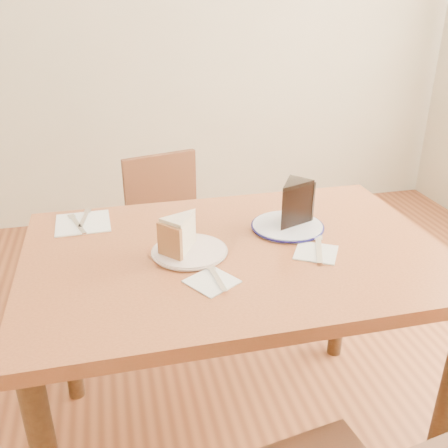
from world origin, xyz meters
TOP-DOWN VIEW (x-y plane):
  - ground at (0.00, 0.00)m, footprint 4.00×4.00m
  - table at (0.00, 0.00)m, footprint 1.20×0.80m
  - chair_far at (-0.09, 0.72)m, footprint 0.48×0.48m
  - plate_cream at (-0.13, 0.01)m, footprint 0.21×0.21m
  - plate_navy at (0.20, 0.10)m, footprint 0.22×0.22m
  - carrot_cake at (-0.15, 0.02)m, footprint 0.13×0.13m
  - chocolate_cake at (0.20, 0.10)m, footprint 0.15×0.14m
  - napkin_cream at (-0.10, -0.16)m, footprint 0.15×0.15m
  - napkin_navy at (0.22, -0.08)m, footprint 0.16×0.16m
  - napkin_spare at (-0.43, 0.28)m, footprint 0.17×0.17m
  - fork_cream at (-0.09, -0.15)m, footprint 0.03×0.14m
  - knife_navy at (0.23, -0.07)m, footprint 0.08×0.16m
  - fork_spare at (-0.43, 0.31)m, footprint 0.04×0.14m
  - knife_spare at (-0.45, 0.27)m, footprint 0.06×0.16m

SIDE VIEW (x-z plane):
  - ground at x=0.00m, z-range 0.00..0.00m
  - chair_far at x=-0.09m, z-range 0.04..0.83m
  - table at x=0.00m, z-range 0.28..1.03m
  - napkin_cream at x=-0.10m, z-range 0.75..0.75m
  - napkin_navy at x=0.22m, z-range 0.75..0.75m
  - napkin_spare at x=-0.43m, z-range 0.75..0.75m
  - plate_cream at x=-0.13m, z-range 0.75..0.76m
  - plate_navy at x=0.20m, z-range 0.75..0.76m
  - fork_cream at x=-0.09m, z-range 0.75..0.76m
  - knife_navy at x=0.23m, z-range 0.75..0.76m
  - fork_spare at x=-0.43m, z-range 0.75..0.76m
  - knife_spare at x=-0.45m, z-range 0.75..0.76m
  - carrot_cake at x=-0.15m, z-range 0.76..0.85m
  - chocolate_cake at x=0.20m, z-range 0.76..0.89m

